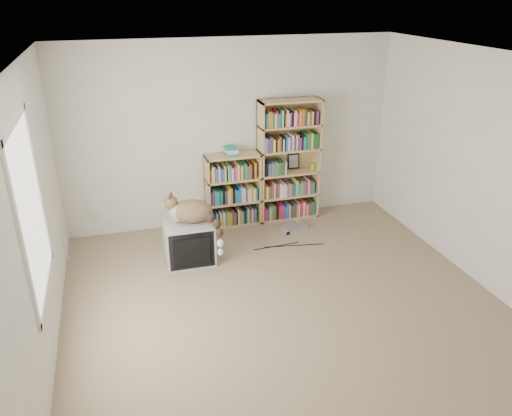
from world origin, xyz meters
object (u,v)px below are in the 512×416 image
object	(u,v)px
crt_tv	(189,241)
bookcase_tall	(288,163)
cat	(196,215)
dvd_player	(294,227)
bookcase_short	(233,192)

from	to	relation	value
crt_tv	bookcase_tall	world-z (taller)	bookcase_tall
cat	dvd_player	size ratio (longest dim) A/B	2.28
bookcase_short	dvd_player	distance (m)	0.98
bookcase_short	dvd_player	size ratio (longest dim) A/B	3.28
crt_tv	bookcase_short	xyz separation A→B (m)	(0.77, 0.86, 0.22)
cat	bookcase_short	bearing A→B (deg)	68.34
cat	dvd_player	xyz separation A→B (m)	(1.42, 0.44, -0.57)
cat	bookcase_tall	world-z (taller)	bookcase_tall
cat	dvd_player	world-z (taller)	cat
cat	bookcase_short	distance (m)	1.13
cat	bookcase_tall	xyz separation A→B (m)	(1.48, 0.90, 0.21)
bookcase_tall	dvd_player	size ratio (longest dim) A/B	5.50
crt_tv	bookcase_short	distance (m)	1.17
bookcase_short	dvd_player	bearing A→B (deg)	-31.55
cat	bookcase_tall	size ratio (longest dim) A/B	0.41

